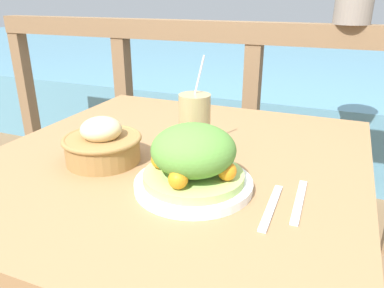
% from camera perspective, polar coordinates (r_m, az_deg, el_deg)
% --- Properties ---
extents(patio_table, '(0.96, 1.00, 0.70)m').
position_cam_1_polar(patio_table, '(1.02, -2.63, -6.54)').
color(patio_table, '#997047').
rests_on(patio_table, ground_plane).
extents(railing_fence, '(2.80, 0.08, 0.98)m').
position_cam_1_polar(railing_fence, '(1.74, 9.11, 7.93)').
color(railing_fence, brown).
rests_on(railing_fence, ground_plane).
extents(sea_backdrop, '(12.00, 4.00, 0.49)m').
position_cam_1_polar(sea_backdrop, '(4.25, 16.99, 9.42)').
color(sea_backdrop, '#568EA8').
rests_on(sea_backdrop, ground_plane).
extents(salad_plate, '(0.26, 0.26, 0.14)m').
position_cam_1_polar(salad_plate, '(0.79, 0.22, -2.80)').
color(salad_plate, white).
rests_on(salad_plate, patio_table).
extents(drink_glass, '(0.08, 0.08, 0.25)m').
position_cam_1_polar(drink_glass, '(0.97, 0.40, 2.98)').
color(drink_glass, tan).
rests_on(drink_glass, patio_table).
extents(bread_basket, '(0.20, 0.20, 0.12)m').
position_cam_1_polar(bread_basket, '(0.96, -13.48, 0.01)').
color(bread_basket, olive).
rests_on(bread_basket, patio_table).
extents(fork, '(0.02, 0.18, 0.00)m').
position_cam_1_polar(fork, '(0.77, 11.98, -9.34)').
color(fork, silver).
rests_on(fork, patio_table).
extents(knife, '(0.02, 0.18, 0.00)m').
position_cam_1_polar(knife, '(0.80, 16.02, -8.37)').
color(knife, silver).
rests_on(knife, patio_table).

